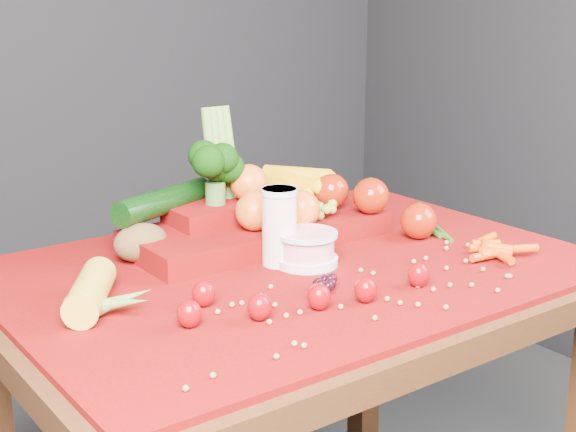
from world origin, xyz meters
TOP-DOWN VIEW (x-y plane):
  - table at (0.00, 0.00)m, footprint 1.10×0.80m
  - red_cloth at (0.00, 0.00)m, footprint 1.05×0.75m
  - milk_glass at (-0.02, 0.02)m, footprint 0.07×0.07m
  - yogurt_bowl at (0.02, -0.02)m, footprint 0.12×0.12m
  - strawberry_scatter at (-0.13, -0.17)m, footprint 0.44×0.18m
  - dark_grape_cluster at (-0.04, -0.14)m, footprint 0.06×0.05m
  - soybean_scatter at (0.00, -0.20)m, footprint 0.84×0.24m
  - corn_ear at (-0.38, -0.01)m, footprint 0.25×0.27m
  - potato at (-0.22, 0.18)m, footprint 0.11×0.08m
  - baby_carrot_pile at (0.33, -0.19)m, footprint 0.17×0.17m
  - green_bean_pile at (0.35, -0.01)m, footprint 0.14×0.12m
  - produce_mound at (0.04, 0.16)m, footprint 0.60×0.36m

SIDE VIEW (x-z plane):
  - table at x=0.00m, z-range 0.28..1.03m
  - red_cloth at x=0.00m, z-range 0.75..0.76m
  - soybean_scatter at x=0.00m, z-range 0.76..0.77m
  - green_bean_pile at x=0.35m, z-range 0.76..0.77m
  - dark_grape_cluster at x=-0.04m, z-range 0.76..0.79m
  - baby_carrot_pile at x=0.33m, z-range 0.76..0.79m
  - corn_ear at x=-0.38m, z-range 0.76..0.81m
  - strawberry_scatter at x=-0.13m, z-range 0.76..0.81m
  - yogurt_bowl at x=0.02m, z-range 0.76..0.83m
  - potato at x=-0.22m, z-range 0.76..0.83m
  - produce_mound at x=0.04m, z-range 0.69..0.95m
  - milk_glass at x=-0.02m, z-range 0.77..0.91m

